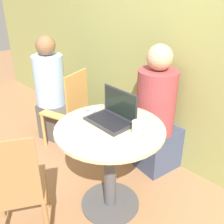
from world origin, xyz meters
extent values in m
plane|color=#9E704C|center=(0.00, 0.00, 0.00)|extent=(12.00, 12.00, 0.00)
cube|color=#939956|center=(0.00, 0.90, 1.30)|extent=(7.00, 0.05, 2.60)
cylinder|color=#4C4C51|center=(0.00, 0.00, 0.01)|extent=(0.50, 0.50, 0.02)
cylinder|color=#4C4C51|center=(0.00, 0.00, 0.38)|extent=(0.10, 0.10, 0.72)
cylinder|color=beige|center=(0.00, 0.00, 0.75)|extent=(0.82, 0.82, 0.02)
cube|color=#2D2D33|center=(-0.06, 0.05, 0.78)|extent=(0.36, 0.25, 0.02)
cube|color=black|center=(-0.06, 0.05, 0.79)|extent=(0.32, 0.20, 0.00)
cube|color=#2D2D33|center=(-0.05, 0.16, 0.90)|extent=(0.35, 0.02, 0.22)
cube|color=black|center=(-0.05, 0.16, 0.90)|extent=(0.33, 0.02, 0.19)
cube|color=silver|center=(-0.27, 0.06, 0.77)|extent=(0.07, 0.11, 0.02)
ellipsoid|color=#B2B2B7|center=(-0.34, 0.06, 0.78)|extent=(0.06, 0.05, 0.03)
cylinder|color=white|center=(0.19, 0.09, 0.81)|extent=(0.08, 0.08, 0.09)
torus|color=white|center=(0.25, 0.09, 0.81)|extent=(0.07, 0.02, 0.07)
cylinder|color=#9E7042|center=(-0.34, -0.41, 0.21)|extent=(0.04, 0.04, 0.42)
cylinder|color=#9E7042|center=(-0.04, -0.59, 0.21)|extent=(0.04, 0.04, 0.42)
cube|color=#9E7042|center=(-0.28, -0.65, 0.43)|extent=(0.55, 0.55, 0.02)
cube|color=#9E7042|center=(-0.11, -0.75, 0.69)|extent=(0.20, 0.33, 0.49)
cube|color=#3D4766|center=(-0.04, 0.77, 0.22)|extent=(0.42, 0.55, 0.44)
cylinder|color=#993D42|center=(-0.06, 0.65, 0.74)|extent=(0.36, 0.36, 0.60)
sphere|color=tan|center=(-0.06, 0.65, 1.16)|extent=(0.23, 0.23, 0.23)
cylinder|color=tan|center=(-1.28, 0.43, 0.21)|extent=(0.04, 0.04, 0.41)
cylinder|color=tan|center=(-1.18, 0.09, 0.21)|extent=(0.04, 0.04, 0.41)
cylinder|color=tan|center=(-0.94, 0.53, 0.21)|extent=(0.04, 0.04, 0.41)
cylinder|color=tan|center=(-0.84, 0.19, 0.21)|extent=(0.04, 0.04, 0.41)
cube|color=tan|center=(-1.06, 0.31, 0.42)|extent=(0.50, 0.50, 0.02)
cube|color=tan|center=(-0.87, 0.37, 0.66)|extent=(0.12, 0.36, 0.47)
cube|color=#4C4742|center=(-1.19, 0.35, 0.22)|extent=(0.55, 0.45, 0.43)
cylinder|color=#9EBCE5|center=(-1.31, 0.31, 0.72)|extent=(0.34, 0.34, 0.57)
sphere|color=brown|center=(-1.31, 0.31, 1.11)|extent=(0.22, 0.22, 0.22)
camera|label=1|loc=(1.20, -1.17, 1.74)|focal=42.00mm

